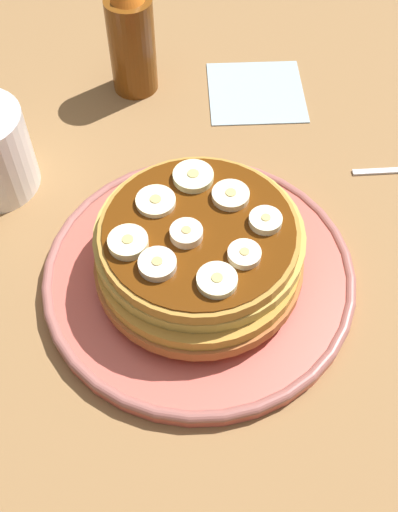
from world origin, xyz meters
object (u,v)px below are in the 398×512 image
object	(u,v)px
banana_slice_1	(193,177)
banana_slice_2	(265,221)
banana_slice_7	(244,255)
banana_slice_8	(231,196)
banana_slice_0	(186,234)
syrup_bottle	(131,39)
banana_slice_5	(156,202)
banana_slice_6	(128,243)
plate	(199,274)
banana_slice_3	(157,265)
pancake_stack	(200,251)
napkin	(256,92)
banana_slice_4	(217,281)

from	to	relation	value
banana_slice_1	banana_slice_2	size ratio (longest dim) A/B	1.30
banana_slice_2	banana_slice_7	size ratio (longest dim) A/B	1.02
banana_slice_1	banana_slice_8	size ratio (longest dim) A/B	1.11
banana_slice_0	syrup_bottle	size ratio (longest dim) A/B	0.19
banana_slice_5	banana_slice_7	world-z (taller)	banana_slice_7
banana_slice_5	banana_slice_8	world-z (taller)	banana_slice_8
banana_slice_6	syrup_bottle	distance (cm)	29.30
plate	banana_slice_5	world-z (taller)	banana_slice_5
banana_slice_3	banana_slice_5	size ratio (longest dim) A/B	0.89
pancake_stack	banana_slice_2	xyz separation A→B (cm)	(-0.88, 5.27, 3.37)
plate	syrup_bottle	size ratio (longest dim) A/B	1.99
banana_slice_1	banana_slice_3	bearing A→B (deg)	-13.05
syrup_bottle	plate	bearing A→B (deg)	18.35
banana_slice_0	napkin	bearing A→B (deg)	167.49
banana_slice_0	banana_slice_1	bearing A→B (deg)	178.65
banana_slice_5	napkin	xyz separation A→B (cm)	(-24.14, 8.93, -7.63)
banana_slice_5	banana_slice_6	world-z (taller)	banana_slice_6
pancake_stack	banana_slice_7	world-z (taller)	banana_slice_7
banana_slice_2	syrup_bottle	bearing A→B (deg)	-151.25
banana_slice_0	banana_slice_1	size ratio (longest dim) A/B	0.75
banana_slice_0	banana_slice_8	world-z (taller)	banana_slice_0
banana_slice_3	napkin	distance (cm)	32.64
pancake_stack	syrup_bottle	bearing A→B (deg)	-161.44
banana_slice_4	banana_slice_5	bearing A→B (deg)	-144.74
banana_slice_6	napkin	distance (cm)	31.57
banana_slice_1	banana_slice_5	bearing A→B (deg)	-45.27
banana_slice_2	banana_slice_5	bearing A→B (deg)	-100.10
banana_slice_6	banana_slice_8	xyz separation A→B (cm)	(-5.50, 8.01, -0.06)
banana_slice_6	syrup_bottle	xyz separation A→B (cm)	(-29.06, -3.42, -1.55)
banana_slice_4	banana_slice_6	distance (cm)	7.87
banana_slice_4	banana_slice_6	size ratio (longest dim) A/B	0.98
pancake_stack	banana_slice_6	xyz separation A→B (cm)	(2.02, -5.65, 3.40)
banana_slice_4	plate	bearing A→B (deg)	-162.31
banana_slice_1	napkin	xyz separation A→B (cm)	(-21.19, 5.96, -7.71)
banana_slice_1	banana_slice_3	xyz separation A→B (cm)	(9.45, -2.19, 0.04)
banana_slice_1	banana_slice_6	bearing A→B (deg)	-32.22
banana_slice_2	banana_slice_7	bearing A→B (deg)	-25.62
banana_slice_5	banana_slice_8	distance (cm)	6.33
banana_slice_7	napkin	xyz separation A→B (cm)	(-29.28, 1.43, -7.70)
pancake_stack	banana_slice_6	distance (cm)	6.90
banana_slice_4	banana_slice_8	distance (cm)	8.71
banana_slice_1	banana_slice_2	distance (cm)	7.71
banana_slice_2	banana_slice_3	distance (cm)	9.71
banana_slice_4	syrup_bottle	distance (cm)	33.97
banana_slice_0	banana_slice_5	bearing A→B (deg)	-140.29
banana_slice_8	napkin	distance (cm)	24.57
banana_slice_5	banana_slice_2	bearing A→B (deg)	79.90
banana_slice_0	banana_slice_6	bearing A→B (deg)	-75.93
banana_slice_0	napkin	size ratio (longest dim) A/B	0.24
banana_slice_1	banana_slice_4	bearing A→B (deg)	13.12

